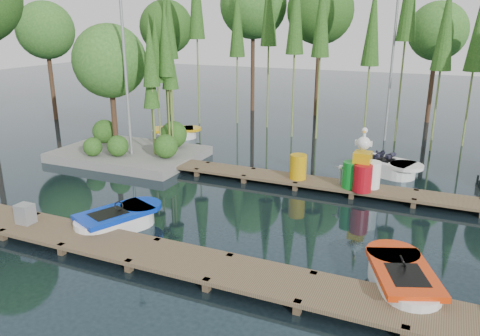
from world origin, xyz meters
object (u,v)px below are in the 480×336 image
at_px(boat_blue, 117,221).
at_px(yellow_barrel, 298,167).
at_px(boat_red, 402,281).
at_px(drum_cluster, 362,171).
at_px(utility_cabinet, 25,214).
at_px(island, 123,86).
at_px(boat_yellow_far, 175,133).

xyz_separation_m(boat_blue, yellow_barrel, (3.76, 5.75, 0.49)).
xyz_separation_m(boat_blue, boat_red, (8.01, -0.12, 0.01)).
xyz_separation_m(boat_blue, drum_cluster, (6.08, 5.59, 0.67)).
bearing_deg(yellow_barrel, utility_cabinet, -130.63).
bearing_deg(boat_blue, boat_red, 22.40).
height_order(island, boat_blue, island).
bearing_deg(boat_yellow_far, boat_blue, -77.91).
xyz_separation_m(island, boat_blue, (4.50, -6.54, -2.92)).
bearing_deg(utility_cabinet, island, 106.11).
relative_size(boat_red, utility_cabinet, 5.33).
bearing_deg(yellow_barrel, island, 174.53).
relative_size(boat_yellow_far, drum_cluster, 1.29).
distance_m(boat_blue, yellow_barrel, 6.89).
relative_size(island, drum_cluster, 3.13).
height_order(utility_cabinet, drum_cluster, drum_cluster).
distance_m(boat_red, utility_cabinet, 10.33).
height_order(boat_red, boat_yellow_far, boat_yellow_far).
bearing_deg(boat_yellow_far, island, -103.47).
distance_m(utility_cabinet, drum_cluster, 10.79).
bearing_deg(utility_cabinet, drum_cluster, 39.39).
bearing_deg(utility_cabinet, yellow_barrel, 49.37).
distance_m(boat_yellow_far, utility_cabinet, 11.75).
relative_size(utility_cabinet, yellow_barrel, 0.62).
bearing_deg(boat_red, drum_cluster, 87.20).
distance_m(boat_blue, drum_cluster, 8.29).
xyz_separation_m(island, boat_yellow_far, (0.19, 3.77, -2.91)).
distance_m(boat_blue, boat_yellow_far, 11.18).
bearing_deg(drum_cluster, utility_cabinet, -140.61).
xyz_separation_m(utility_cabinet, drum_cluster, (8.33, 6.84, 0.35)).
distance_m(boat_yellow_far, yellow_barrel, 9.28).
bearing_deg(yellow_barrel, boat_red, -54.07).
relative_size(boat_red, boat_yellow_far, 1.09).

